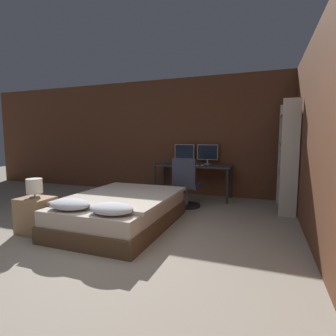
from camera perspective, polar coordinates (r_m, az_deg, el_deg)
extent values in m
plane|color=#9E9384|center=(3.01, -16.13, -19.56)|extent=(20.00, 20.00, 0.00)
cube|color=brown|center=(6.18, 4.86, 6.77)|extent=(12.00, 0.06, 2.70)
cube|color=brown|center=(3.71, 29.47, 6.25)|extent=(0.06, 12.00, 2.70)
cube|color=brown|center=(4.08, -9.90, -10.76)|extent=(1.38, 2.02, 0.22)
cube|color=beige|center=(4.02, -9.96, -7.91)|extent=(1.32, 1.96, 0.20)
cube|color=beige|center=(4.09, -9.14, -5.84)|extent=(1.42, 1.70, 0.05)
ellipsoid|color=silver|center=(3.55, -20.54, -7.40)|extent=(0.55, 0.38, 0.13)
ellipsoid|color=silver|center=(3.20, -12.20, -8.65)|extent=(0.55, 0.38, 0.13)
cube|color=#997551|center=(4.12, -26.80, -9.17)|extent=(0.45, 0.37, 0.50)
cylinder|color=gray|center=(4.06, -26.98, -5.69)|extent=(0.13, 0.13, 0.01)
cylinder|color=gray|center=(4.06, -27.00, -5.24)|extent=(0.02, 0.02, 0.05)
cylinder|color=silver|center=(4.04, -27.09, -3.49)|extent=(0.21, 0.21, 0.20)
cube|color=#38383D|center=(5.77, 5.48, 0.54)|extent=(1.67, 0.67, 0.03)
cylinder|color=#2D2D33|center=(5.81, -2.82, -3.07)|extent=(0.05, 0.05, 0.71)
cylinder|color=#2D2D33|center=(5.40, 12.78, -3.94)|extent=(0.05, 0.05, 0.71)
cylinder|color=#2D2D33|center=(6.33, -0.81, -2.28)|extent=(0.05, 0.05, 0.71)
cylinder|color=#2D2D33|center=(5.95, 13.49, -3.00)|extent=(0.05, 0.05, 0.71)
cylinder|color=#B7B7BC|center=(6.07, 3.58, 1.03)|extent=(0.16, 0.16, 0.01)
cylinder|color=#B7B7BC|center=(6.06, 3.59, 1.51)|extent=(0.03, 0.03, 0.09)
cube|color=#B7B7BC|center=(6.05, 3.60, 3.55)|extent=(0.46, 0.03, 0.34)
cube|color=#192338|center=(6.03, 3.56, 3.55)|extent=(0.43, 0.00, 0.31)
cylinder|color=#B7B7BC|center=(5.94, 8.56, 0.86)|extent=(0.16, 0.16, 0.01)
cylinder|color=#B7B7BC|center=(5.93, 8.57, 1.35)|extent=(0.03, 0.03, 0.09)
cube|color=#B7B7BC|center=(5.92, 8.61, 3.43)|extent=(0.46, 0.03, 0.34)
cube|color=#192338|center=(5.90, 8.58, 3.42)|extent=(0.43, 0.00, 0.31)
cube|color=#B7B7BC|center=(5.55, 4.88, 0.56)|extent=(0.34, 0.13, 0.02)
ellipsoid|color=#B7B7BC|center=(5.49, 7.51, 0.55)|extent=(0.07, 0.05, 0.04)
cylinder|color=black|center=(5.14, 4.11, -8.11)|extent=(0.52, 0.52, 0.04)
cylinder|color=gray|center=(5.10, 4.13, -6.02)|extent=(0.05, 0.05, 0.34)
cube|color=#33384C|center=(5.06, 4.15, -3.73)|extent=(0.49, 0.49, 0.07)
cube|color=#33384C|center=(4.81, 3.45, -0.84)|extent=(0.44, 0.05, 0.50)
cube|color=beige|center=(4.73, 24.99, 1.82)|extent=(0.28, 0.02, 1.96)
cube|color=beige|center=(5.63, 24.23, 2.50)|extent=(0.28, 0.02, 1.96)
cube|color=beige|center=(5.21, 24.43, -1.03)|extent=(0.28, 0.89, 0.02)
cube|color=beige|center=(5.17, 24.70, 4.78)|extent=(0.28, 0.89, 0.02)
cube|color=beige|center=(5.19, 24.97, 10.41)|extent=(0.28, 0.89, 0.02)
cube|color=gold|center=(4.77, 24.86, -0.30)|extent=(0.23, 0.02, 0.21)
cube|color=#B2332D|center=(4.81, 24.82, -0.18)|extent=(0.23, 0.03, 0.22)
cube|color=#28282D|center=(4.85, 24.79, -0.14)|extent=(0.23, 0.03, 0.22)
cube|color=orange|center=(4.88, 24.75, -0.17)|extent=(0.23, 0.03, 0.20)
cube|color=#B2332D|center=(4.91, 24.74, 0.18)|extent=(0.23, 0.03, 0.26)
cube|color=#28282D|center=(4.76, 25.14, 5.87)|extent=(0.23, 0.04, 0.18)
cube|color=teal|center=(4.81, 25.08, 5.90)|extent=(0.23, 0.04, 0.18)
cube|color=#BCB29E|center=(4.86, 25.05, 6.26)|extent=(0.23, 0.03, 0.24)
cube|color=gold|center=(4.89, 25.01, 6.02)|extent=(0.23, 0.02, 0.20)
cube|color=#2D4784|center=(4.94, 24.97, 6.22)|extent=(0.23, 0.04, 0.24)
cube|color=#7A387F|center=(4.98, 24.93, 6.07)|extent=(0.23, 0.02, 0.21)
cube|color=#337042|center=(5.02, 24.89, 6.12)|extent=(0.23, 0.04, 0.22)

